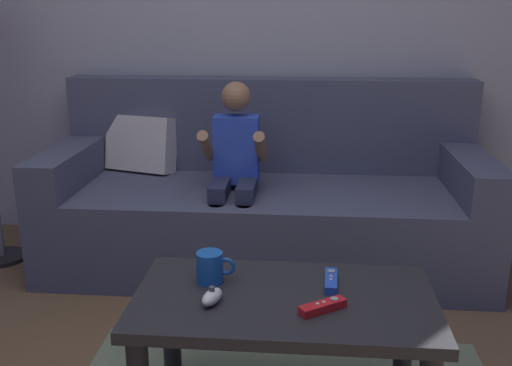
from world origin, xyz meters
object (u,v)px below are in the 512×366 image
game_remote_red_far_corner (323,307)px  couch (264,203)px  nunchuk_white (212,297)px  coffee_mug (211,267)px  coffee_table (284,320)px  game_remote_blue_near_edge (331,281)px  person_seated_on_couch (235,169)px

game_remote_red_far_corner → couch: bearing=101.2°
nunchuk_white → coffee_mug: bearing=100.5°
coffee_table → coffee_mug: bearing=161.9°
game_remote_blue_near_edge → game_remote_red_far_corner: 0.16m
nunchuk_white → couch: bearing=87.7°
person_seated_on_couch → game_remote_blue_near_edge: person_seated_on_couch is taller
person_seated_on_couch → game_remote_blue_near_edge: 1.04m
game_remote_blue_near_edge → game_remote_red_far_corner: same height
coffee_table → game_remote_red_far_corner: bearing=-35.1°
coffee_table → game_remote_red_far_corner: size_ratio=6.39×
coffee_mug → couch: bearing=86.2°
coffee_table → game_remote_red_far_corner: 0.16m
couch → game_remote_red_far_corner: couch is taller
game_remote_red_far_corner → coffee_mug: coffee_mug is taller
couch → coffee_table: bearing=-83.0°
person_seated_on_couch → coffee_mug: 0.97m
person_seated_on_couch → game_remote_blue_near_edge: bearing=-67.0°
nunchuk_white → game_remote_blue_near_edge: bearing=23.6°
person_seated_on_couch → nunchuk_white: size_ratio=9.13×
person_seated_on_couch → coffee_mug: bearing=-87.4°
coffee_mug → game_remote_blue_near_edge: bearing=1.8°
nunchuk_white → coffee_mug: 0.14m
nunchuk_white → game_remote_red_far_corner: 0.31m
person_seated_on_couch → nunchuk_white: person_seated_on_couch is taller
couch → person_seated_on_couch: (-0.12, -0.18, 0.22)m
couch → person_seated_on_couch: person_seated_on_couch is taller
couch → nunchuk_white: couch is taller
couch → game_remote_blue_near_edge: 1.18m
couch → coffee_table: 1.23m
nunchuk_white → coffee_mug: (-0.03, 0.14, 0.03)m
coffee_table → nunchuk_white: bearing=-162.9°
couch → game_remote_red_far_corner: 1.33m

